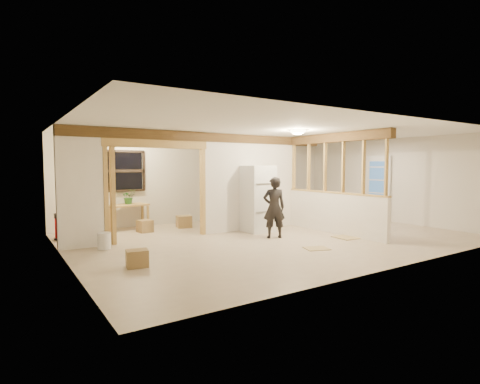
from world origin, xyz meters
TOP-DOWN VIEW (x-y plane):
  - floor at (0.00, 0.00)m, footprint 9.00×6.50m
  - ceiling at (0.00, 0.00)m, footprint 9.00×6.50m
  - wall_back at (0.00, 3.25)m, footprint 9.00×0.01m
  - wall_front at (0.00, -3.25)m, footprint 9.00×0.01m
  - wall_left at (-4.50, 0.00)m, footprint 0.01×6.50m
  - wall_right at (4.50, 0.00)m, footprint 0.01×6.50m
  - partition_left_stub at (-4.05, 1.20)m, footprint 0.90×0.12m
  - partition_center at (0.20, 1.20)m, footprint 2.80×0.12m
  - doorway_frame at (-2.40, 1.20)m, footprint 2.46×0.14m
  - header_beam_back at (-1.00, 1.20)m, footprint 7.00×0.18m
  - header_beam_right at (1.60, -0.40)m, footprint 0.18×3.30m
  - pony_wall at (1.60, -0.40)m, footprint 0.12×3.20m
  - stud_partition at (1.60, -0.40)m, footprint 0.14×3.20m
  - window_back at (-2.60, 3.17)m, footprint 1.12×0.10m
  - french_door at (4.42, 0.40)m, footprint 0.12×0.86m
  - ceiling_dome_main at (0.30, -0.50)m, footprint 0.36×0.36m
  - ceiling_dome_util at (-2.50, 2.30)m, footprint 0.32×0.32m
  - hanging_bulb at (-2.00, 1.60)m, footprint 0.07×0.07m
  - refrigerator at (0.13, 0.80)m, footprint 0.70×0.68m
  - woman at (-0.07, -0.12)m, footprint 0.62×0.53m
  - work_table at (-2.61, 2.91)m, footprint 1.15×0.73m
  - potted_plant at (-2.54, 2.97)m, footprint 0.41×0.37m
  - shop_vac at (-4.20, 2.38)m, footprint 0.50×0.50m
  - bookshelf at (2.85, 3.05)m, footprint 0.79×0.26m
  - bucket at (-3.68, 0.83)m, footprint 0.27×0.27m
  - box_util_a at (-1.21, 2.39)m, footprint 0.43×0.39m
  - box_util_b at (-2.35, 2.28)m, footprint 0.38×0.38m
  - box_front at (-3.55, -0.85)m, footprint 0.40×0.34m
  - floor_panel_near at (1.39, -1.03)m, footprint 0.55×0.55m
  - floor_panel_far at (-0.06, -1.51)m, footprint 0.57×0.51m

SIDE VIEW (x-z plane):
  - floor at x=0.00m, z-range -0.01..0.00m
  - floor_panel_far at x=-0.06m, z-range 0.00..0.02m
  - floor_panel_near at x=1.39m, z-range 0.00..0.02m
  - box_front at x=-3.55m, z-range 0.00..0.29m
  - box_util_b at x=-2.35m, z-range 0.00..0.31m
  - box_util_a at x=-1.21m, z-range 0.00..0.33m
  - bucket at x=-3.68m, z-range 0.00..0.34m
  - shop_vac at x=-4.20m, z-range 0.00..0.61m
  - work_table at x=-2.61m, z-range 0.00..0.67m
  - pony_wall at x=1.60m, z-range 0.00..1.00m
  - woman at x=-0.07m, z-range 0.00..1.43m
  - bookshelf at x=2.85m, z-range 0.00..1.58m
  - refrigerator at x=0.13m, z-range 0.00..1.69m
  - potted_plant at x=-2.54m, z-range 0.67..1.07m
  - french_door at x=4.42m, z-range 0.00..2.00m
  - doorway_frame at x=-2.40m, z-range 0.00..2.20m
  - wall_back at x=0.00m, z-range 0.00..2.50m
  - wall_front at x=0.00m, z-range 0.00..2.50m
  - wall_left at x=-4.50m, z-range 0.00..2.50m
  - wall_right at x=4.50m, z-range 0.00..2.50m
  - partition_left_stub at x=-4.05m, z-range 0.00..2.50m
  - partition_center at x=0.20m, z-range 0.00..2.50m
  - window_back at x=-2.60m, z-range 1.00..2.10m
  - stud_partition at x=1.60m, z-range 1.00..2.32m
  - hanging_bulb at x=-2.00m, z-range 2.15..2.22m
  - header_beam_back at x=-1.00m, z-range 2.27..2.49m
  - header_beam_right at x=1.60m, z-range 2.27..2.49m
  - ceiling_dome_main at x=0.30m, z-range 2.40..2.56m
  - ceiling_dome_util at x=-2.50m, z-range 2.41..2.55m
  - ceiling at x=0.00m, z-range 2.50..2.50m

